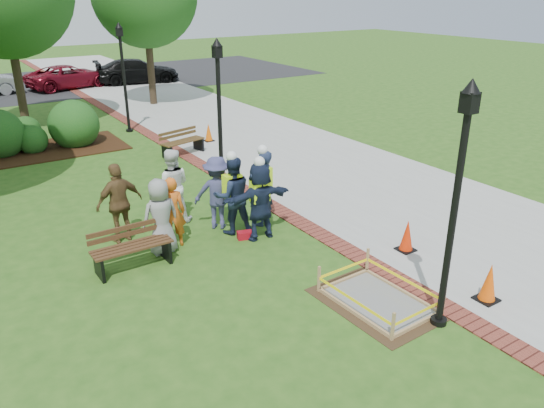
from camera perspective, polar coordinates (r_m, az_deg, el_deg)
ground at (r=11.10m, az=1.25°, el=-7.29°), size 100.00×100.00×0.00m
sidewalk at (r=21.49m, az=-2.86°, el=7.52°), size 6.00×60.00×0.02m
brick_edging at (r=20.11m, az=-10.90°, el=6.11°), size 0.50×60.00×0.03m
mulch_bed at (r=20.83m, az=-25.24°, el=4.94°), size 7.00×3.00×0.05m
parking_lot at (r=35.79m, az=-24.54°, el=11.54°), size 36.00×12.00×0.01m
wet_concrete_pad at (r=10.17m, az=11.40°, el=-9.26°), size 1.78×2.36×0.55m
bench_near at (r=11.48m, az=-14.73°, el=-5.42°), size 1.66×0.58×0.89m
bench_far at (r=18.96m, az=-9.55°, el=6.05°), size 1.69×0.91×0.87m
cone_front at (r=10.75m, az=22.30°, el=-7.91°), size 0.40×0.40×0.78m
cone_back at (r=12.15m, az=14.31°, el=-3.39°), size 0.38×0.38×0.75m
cone_far at (r=20.51m, az=-6.83°, el=7.61°), size 0.36×0.36×0.70m
toolbox at (r=12.47m, az=-2.92°, el=-3.35°), size 0.40×0.29×0.18m
lamp_near at (r=8.88m, az=19.26°, el=1.24°), size 0.28×0.28×4.26m
lamp_mid at (r=14.90m, az=-5.71°, el=10.56°), size 0.28×0.28×4.26m
lamp_far at (r=22.20m, az=-15.72°, el=13.73°), size 0.28×0.28×4.26m
shrub_b at (r=20.98m, az=-27.01°, el=4.69°), size 1.76×1.76×1.76m
shrub_c at (r=20.91m, az=-24.16°, el=5.12°), size 1.05×1.05×1.05m
shrub_d at (r=21.26m, az=-20.26°, el=5.96°), size 1.83×1.83×1.83m
shrub_e at (r=22.22m, az=-24.73°, el=5.96°), size 1.11×1.11×1.11m
casual_person_a at (r=11.77m, az=-11.89°, el=-1.36°), size 0.56×0.37×1.71m
casual_person_b at (r=12.05m, az=-10.71°, el=-0.86°), size 0.61×0.50×1.64m
casual_person_c at (r=13.31m, az=-10.73°, el=1.93°), size 0.71×0.60×1.87m
casual_person_d at (r=12.53m, az=-16.08°, el=0.10°), size 0.64×0.46×1.87m
casual_person_e at (r=12.80m, az=-5.89°, el=1.19°), size 0.68×0.65×1.80m
hivis_worker_a at (r=12.17m, az=-1.33°, el=0.58°), size 0.61×0.41×1.99m
hivis_worker_b at (r=12.89m, az=-1.01°, el=1.96°), size 0.72×0.67×2.04m
hivis_worker_c at (r=12.47m, az=-4.27°, el=1.16°), size 0.67×0.51×2.03m
parked_car_c at (r=33.92m, az=-20.85°, el=11.58°), size 2.94×4.77×1.44m
parked_car_d at (r=34.56m, az=-14.19°, el=12.51°), size 2.92×5.12×1.57m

